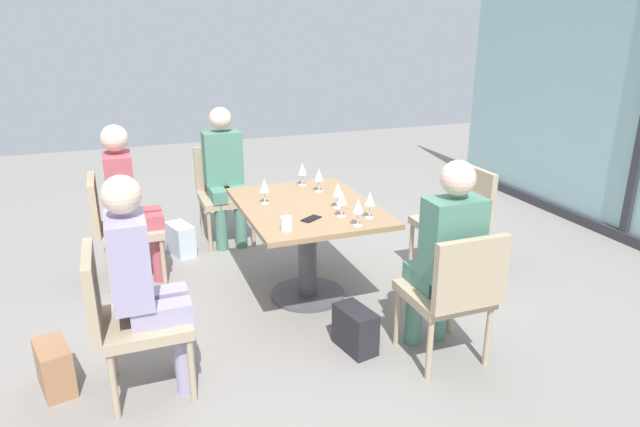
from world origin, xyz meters
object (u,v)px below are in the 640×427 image
at_px(person_front_right, 143,276).
at_px(wine_glass_1, 342,198).
at_px(chair_side_end, 223,188).
at_px(person_side_end, 225,170).
at_px(dining_table_main, 307,228).
at_px(wine_glass_2, 264,186).
at_px(handbag_1, 355,329).
at_px(coffee_cup, 286,224).
at_px(wine_glass_4, 338,190).
at_px(handbag_2, 54,367).
at_px(wine_glass_3, 358,207).
at_px(person_far_right, 446,251).
at_px(wine_glass_0, 302,169).
at_px(wine_glass_6, 370,199).
at_px(chair_front_left, 118,223).
at_px(chair_front_right, 126,313).
at_px(person_front_left, 130,196).
at_px(chair_near_window, 458,215).
at_px(handbag_0, 181,239).
at_px(wine_glass_5, 319,175).
at_px(cell_phone_on_table, 311,219).
at_px(chair_far_right, 454,289).

distance_m(person_front_right, wine_glass_1, 1.40).
relative_size(chair_side_end, person_side_end, 0.69).
height_order(dining_table_main, wine_glass_2, wine_glass_2).
bearing_deg(handbag_1, coffee_cup, -147.30).
bearing_deg(wine_glass_4, handbag_2, -77.10).
relative_size(wine_glass_3, coffee_cup, 2.06).
height_order(chair_side_end, person_far_right, person_far_right).
xyz_separation_m(person_side_end, handbag_1, (2.09, 0.38, -0.56)).
height_order(person_side_end, wine_glass_2, person_side_end).
bearing_deg(person_side_end, chair_side_end, 180.00).
distance_m(person_far_right, wine_glass_1, 0.81).
xyz_separation_m(person_far_right, wine_glass_0, (-1.51, -0.38, 0.16)).
bearing_deg(dining_table_main, wine_glass_4, 50.90).
xyz_separation_m(chair_side_end, wine_glass_2, (1.28, 0.06, 0.37)).
distance_m(wine_glass_1, wine_glass_2, 0.61).
relative_size(person_far_right, wine_glass_6, 6.81).
distance_m(chair_front_left, wine_glass_2, 1.25).
xyz_separation_m(chair_front_right, person_front_left, (-1.51, 0.11, 0.20)).
height_order(person_side_end, person_front_left, same).
bearing_deg(wine_glass_1, chair_front_left, -127.18).
relative_size(wine_glass_6, handbag_2, 0.62).
distance_m(chair_near_window, handbag_1, 1.53).
height_order(person_front_left, wine_glass_6, person_front_left).
distance_m(wine_glass_2, handbag_0, 1.36).
xyz_separation_m(wine_glass_5, handbag_0, (-0.88, -0.99, -0.72)).
height_order(dining_table_main, wine_glass_4, wine_glass_4).
distance_m(wine_glass_4, cell_phone_on_table, 0.33).
distance_m(chair_near_window, wine_glass_3, 1.30).
bearing_deg(wine_glass_0, cell_phone_on_table, -14.64).
relative_size(chair_side_end, chair_front_right, 1.00).
bearing_deg(wine_glass_6, wine_glass_0, -169.50).
bearing_deg(wine_glass_6, person_far_right, 19.66).
relative_size(person_side_end, wine_glass_2, 6.81).
distance_m(coffee_cup, handbag_0, 1.80).
height_order(chair_front_right, person_front_left, person_front_left).
relative_size(chair_near_window, coffee_cup, 9.67).
bearing_deg(chair_side_end, coffee_cup, 1.52).
relative_size(chair_side_end, wine_glass_0, 4.70).
bearing_deg(person_front_left, handbag_1, 38.44).
xyz_separation_m(cell_phone_on_table, handbag_2, (0.27, -1.63, -0.59)).
bearing_deg(wine_glass_4, person_front_right, -65.88).
bearing_deg(chair_far_right, wine_glass_5, -167.22).
relative_size(person_front_left, handbag_2, 4.20).
xyz_separation_m(wine_glass_3, cell_phone_on_table, (-0.22, -0.24, -0.13)).
distance_m(person_far_right, wine_glass_3, 0.63).
relative_size(wine_glass_3, wine_glass_5, 1.00).
relative_size(chair_near_window, wine_glass_0, 4.70).
height_order(person_far_right, wine_glass_3, person_far_right).
relative_size(person_front_left, cell_phone_on_table, 8.75).
relative_size(dining_table_main, coffee_cup, 13.69).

